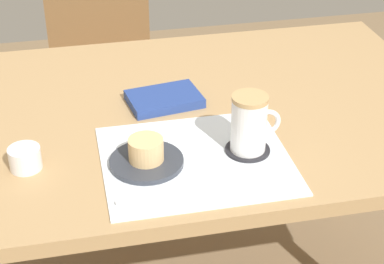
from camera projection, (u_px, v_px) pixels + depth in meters
dining_table at (180, 130)px, 1.65m from camera, size 1.40×0.89×0.72m
wooden_chair at (102, 59)px, 2.38m from camera, size 0.43×0.43×0.89m
placemat at (196, 160)px, 1.42m from camera, size 0.41×0.35×0.00m
pastry_plate at (147, 162)px, 1.40m from camera, size 0.16×0.16×0.01m
pastry at (146, 150)px, 1.38m from camera, size 0.08×0.08×0.05m
coffee_coaster at (247, 150)px, 1.44m from camera, size 0.10×0.10×0.00m
coffee_mug at (250, 123)px, 1.41m from camera, size 0.11×0.08×0.13m
teaspoon at (149, 203)px, 1.27m from camera, size 0.13×0.04×0.01m
sugar_bowl at (25, 158)px, 1.38m from camera, size 0.07×0.07×0.05m
small_book at (164, 99)px, 1.63m from camera, size 0.20×0.15×0.02m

